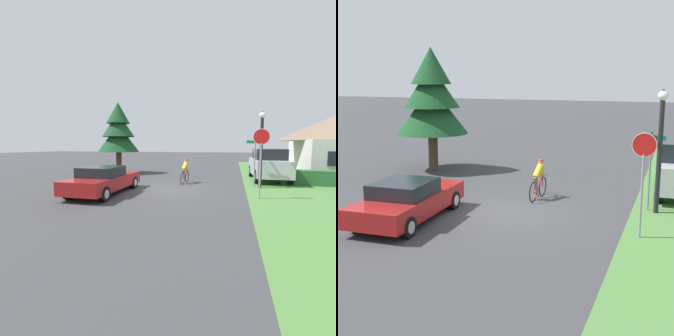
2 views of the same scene
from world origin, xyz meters
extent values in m
plane|color=#38383A|center=(0.00, 0.00, 0.00)|extent=(140.00, 140.00, 0.00)
cube|color=maroon|center=(-2.52, -1.82, 0.55)|extent=(2.05, 4.54, 0.58)
cube|color=black|center=(-2.51, -2.06, 1.07)|extent=(1.71, 1.88, 0.44)
cylinder|color=black|center=(-3.41, -0.34, 0.31)|extent=(0.29, 0.63, 0.62)
cylinder|color=#ADADB2|center=(-3.41, -0.34, 0.31)|extent=(0.30, 0.37, 0.36)
cylinder|color=black|center=(-1.77, -0.27, 0.31)|extent=(0.29, 0.63, 0.62)
cylinder|color=#ADADB2|center=(-1.77, -0.27, 0.31)|extent=(0.30, 0.37, 0.36)
cylinder|color=black|center=(-3.27, -3.37, 0.31)|extent=(0.29, 0.63, 0.62)
cylinder|color=#ADADB2|center=(-3.27, -3.37, 0.31)|extent=(0.30, 0.37, 0.36)
cylinder|color=black|center=(-1.64, -3.30, 0.31)|extent=(0.29, 0.63, 0.62)
cylinder|color=#ADADB2|center=(-1.64, -3.30, 0.31)|extent=(0.30, 0.37, 0.36)
torus|color=black|center=(0.50, 1.60, 0.35)|extent=(0.09, 0.75, 0.75)
torus|color=black|center=(0.57, 2.56, 0.35)|extent=(0.09, 0.75, 0.75)
cylinder|color=#B21E1E|center=(0.52, 1.84, 0.52)|extent=(0.05, 0.17, 0.58)
cylinder|color=#B21E1E|center=(0.54, 2.19, 0.53)|extent=(0.08, 0.60, 0.62)
cylinder|color=#B21E1E|center=(0.54, 2.13, 0.81)|extent=(0.09, 0.71, 0.06)
cylinder|color=#B21E1E|center=(0.51, 1.75, 0.29)|extent=(0.06, 0.32, 0.16)
cylinder|color=#B21E1E|center=(0.50, 1.68, 0.58)|extent=(0.05, 0.20, 0.46)
cylinder|color=#B21E1E|center=(0.56, 2.52, 0.59)|extent=(0.04, 0.11, 0.48)
cylinder|color=black|center=(0.56, 2.48, 0.83)|extent=(0.44, 0.06, 0.02)
ellipsoid|color=black|center=(0.51, 1.77, 0.82)|extent=(0.09, 0.21, 0.05)
cylinder|color=slate|center=(0.52, 1.76, 0.64)|extent=(0.13, 0.25, 0.48)
cylinder|color=slate|center=(0.52, 1.92, 0.56)|extent=(0.13, 0.25, 0.63)
cylinder|color=tan|center=(0.52, 1.82, 0.26)|extent=(0.08, 0.08, 0.30)
cylinder|color=tan|center=(0.57, 1.98, 0.16)|extent=(0.17, 0.08, 0.21)
cylinder|color=yellow|center=(0.53, 2.04, 1.03)|extent=(0.27, 0.67, 0.53)
cylinder|color=yellow|center=(0.56, 2.25, 1.01)|extent=(0.09, 0.24, 0.35)
cylinder|color=yellow|center=(0.56, 2.53, 1.01)|extent=(0.09, 0.24, 0.35)
sphere|color=tan|center=(0.55, 2.30, 1.35)|extent=(0.19, 0.19, 0.19)
ellipsoid|color=red|center=(0.55, 2.30, 1.40)|extent=(0.22, 0.18, 0.12)
cylinder|color=black|center=(4.59, 6.34, 0.42)|extent=(0.32, 0.85, 0.84)
cylinder|color=#ADADB2|center=(4.59, 6.34, 0.42)|extent=(0.32, 0.50, 0.48)
cylinder|color=black|center=(4.71, 3.10, 0.42)|extent=(0.32, 0.85, 0.84)
cylinder|color=#ADADB2|center=(4.71, 3.10, 0.42)|extent=(0.32, 0.50, 0.48)
cylinder|color=gray|center=(4.42, -0.98, 1.18)|extent=(0.07, 0.07, 2.36)
cylinder|color=red|center=(4.42, -0.98, 2.62)|extent=(0.63, 0.03, 0.63)
cylinder|color=silver|center=(4.42, -0.98, 2.62)|extent=(0.67, 0.02, 0.67)
cylinder|color=black|center=(4.71, 1.69, 1.84)|extent=(0.16, 0.16, 3.69)
sphere|color=white|center=(4.71, 1.69, 3.83)|extent=(0.32, 0.32, 0.32)
cone|color=black|center=(4.71, 1.69, 3.99)|extent=(0.19, 0.19, 0.13)
cylinder|color=gray|center=(4.43, 1.92, 1.20)|extent=(0.06, 0.06, 2.40)
cube|color=#197238|center=(4.43, 1.92, 2.46)|extent=(0.90, 0.03, 0.16)
cube|color=#197238|center=(4.43, 1.92, 2.62)|extent=(0.03, 0.90, 0.16)
cylinder|color=#4C3823|center=(-5.74, 5.45, 0.88)|extent=(0.45, 0.45, 1.76)
cone|color=#194723|center=(-5.74, 5.45, 2.87)|extent=(3.35, 3.35, 2.23)
cone|color=#194723|center=(-5.74, 5.45, 3.96)|extent=(2.61, 2.61, 1.96)
cone|color=#194723|center=(-5.74, 5.45, 4.91)|extent=(1.88, 1.88, 1.69)
camera|label=1|loc=(3.35, -11.08, 2.23)|focal=24.00mm
camera|label=2|loc=(5.35, -13.96, 4.46)|focal=50.00mm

